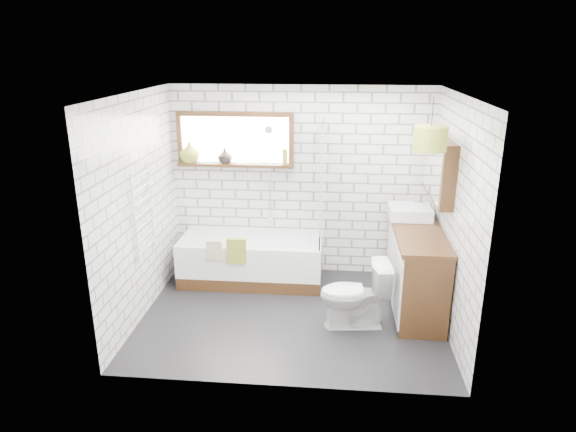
# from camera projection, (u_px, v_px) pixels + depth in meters

# --- Properties ---
(floor) EXTENTS (3.40, 2.60, 0.01)m
(floor) POSITION_uv_depth(u_px,v_px,m) (292.00, 316.00, 5.93)
(floor) COLOR black
(floor) RESTS_ON ground
(ceiling) EXTENTS (3.40, 2.60, 0.01)m
(ceiling) POSITION_uv_depth(u_px,v_px,m) (292.00, 93.00, 5.13)
(ceiling) COLOR white
(ceiling) RESTS_ON ground
(wall_back) EXTENTS (3.40, 0.01, 2.50)m
(wall_back) POSITION_uv_depth(u_px,v_px,m) (300.00, 182.00, 6.76)
(wall_back) COLOR white
(wall_back) RESTS_ON ground
(wall_front) EXTENTS (3.40, 0.01, 2.50)m
(wall_front) POSITION_uv_depth(u_px,v_px,m) (279.00, 260.00, 4.30)
(wall_front) COLOR white
(wall_front) RESTS_ON ground
(wall_left) EXTENTS (0.01, 2.60, 2.50)m
(wall_left) POSITION_uv_depth(u_px,v_px,m) (139.00, 208.00, 5.68)
(wall_left) COLOR white
(wall_left) RESTS_ON ground
(wall_right) EXTENTS (0.01, 2.60, 2.50)m
(wall_right) POSITION_uv_depth(u_px,v_px,m) (454.00, 217.00, 5.38)
(wall_right) COLOR white
(wall_right) RESTS_ON ground
(window) EXTENTS (1.52, 0.16, 0.68)m
(window) POSITION_uv_depth(u_px,v_px,m) (235.00, 140.00, 6.62)
(window) COLOR black
(window) RESTS_ON wall_back
(towel_radiator) EXTENTS (0.06, 0.52, 1.00)m
(towel_radiator) POSITION_uv_depth(u_px,v_px,m) (143.00, 212.00, 5.69)
(towel_radiator) COLOR white
(towel_radiator) RESTS_ON wall_left
(mirror_cabinet) EXTENTS (0.16, 1.20, 0.70)m
(mirror_cabinet) POSITION_uv_depth(u_px,v_px,m) (438.00, 167.00, 5.83)
(mirror_cabinet) COLOR black
(mirror_cabinet) RESTS_ON wall_right
(shower_riser) EXTENTS (0.02, 0.02, 1.30)m
(shower_riser) POSITION_uv_depth(u_px,v_px,m) (270.00, 175.00, 6.72)
(shower_riser) COLOR silver
(shower_riser) RESTS_ON wall_back
(bathtub) EXTENTS (1.83, 0.81, 0.59)m
(bathtub) POSITION_uv_depth(u_px,v_px,m) (252.00, 259.00, 6.73)
(bathtub) COLOR white
(bathtub) RESTS_ON floor
(shower_screen) EXTENTS (0.02, 0.72, 1.50)m
(shower_screen) POSITION_uv_depth(u_px,v_px,m) (322.00, 184.00, 6.32)
(shower_screen) COLOR white
(shower_screen) RESTS_ON bathtub
(towel_green) EXTENTS (0.23, 0.06, 0.32)m
(towel_green) POSITION_uv_depth(u_px,v_px,m) (237.00, 251.00, 6.27)
(towel_green) COLOR olive
(towel_green) RESTS_ON bathtub
(towel_beige) EXTENTS (0.19, 0.05, 0.25)m
(towel_beige) POSITION_uv_depth(u_px,v_px,m) (214.00, 250.00, 6.30)
(towel_beige) COLOR tan
(towel_beige) RESTS_ON bathtub
(vanity) EXTENTS (0.55, 1.70, 0.97)m
(vanity) POSITION_uv_depth(u_px,v_px,m) (415.00, 266.00, 6.06)
(vanity) COLOR black
(vanity) RESTS_ON floor
(basin) EXTENTS (0.50, 0.44, 0.15)m
(basin) POSITION_uv_depth(u_px,v_px,m) (410.00, 212.00, 6.20)
(basin) COLOR white
(basin) RESTS_ON vanity
(tap) EXTENTS (0.04, 0.04, 0.16)m
(tap) POSITION_uv_depth(u_px,v_px,m) (424.00, 208.00, 6.17)
(tap) COLOR silver
(tap) RESTS_ON vanity
(toilet) EXTENTS (0.51, 0.79, 0.76)m
(toilet) POSITION_uv_depth(u_px,v_px,m) (354.00, 295.00, 5.59)
(toilet) COLOR white
(toilet) RESTS_ON floor
(vase_olive) EXTENTS (0.30, 0.30, 0.27)m
(vase_olive) POSITION_uv_depth(u_px,v_px,m) (190.00, 154.00, 6.70)
(vase_olive) COLOR olive
(vase_olive) RESTS_ON window
(vase_dark) EXTENTS (0.21, 0.21, 0.20)m
(vase_dark) POSITION_uv_depth(u_px,v_px,m) (225.00, 157.00, 6.67)
(vase_dark) COLOR black
(vase_dark) RESTS_ON window
(bottle) EXTENTS (0.08, 0.08, 0.20)m
(bottle) POSITION_uv_depth(u_px,v_px,m) (285.00, 158.00, 6.60)
(bottle) COLOR olive
(bottle) RESTS_ON window
(pendant) EXTENTS (0.33, 0.33, 0.24)m
(pendant) POSITION_uv_depth(u_px,v_px,m) (430.00, 139.00, 4.99)
(pendant) COLOR olive
(pendant) RESTS_ON ceiling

